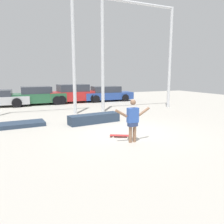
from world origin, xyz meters
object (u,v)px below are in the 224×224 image
(skateboarder, at_px, (133,119))
(grind_box, at_px, (94,118))
(parked_car_red, at_px, (74,94))
(parked_car_blue, at_px, (107,94))
(manual_pad, at_px, (12,125))
(parked_car_green, at_px, (38,96))
(skateboard, at_px, (121,136))

(skateboarder, xyz_separation_m, grind_box, (-0.21, 3.41, -0.60))
(parked_car_red, height_order, parked_car_blue, parked_car_red)
(manual_pad, relative_size, parked_car_green, 0.69)
(parked_car_green, distance_m, parked_car_blue, 5.81)
(parked_car_green, bearing_deg, parked_car_red, 1.86)
(skateboard, bearing_deg, parked_car_blue, 99.68)
(skateboarder, relative_size, parked_car_red, 0.33)
(skateboarder, bearing_deg, parked_car_blue, 71.36)
(parked_car_blue, bearing_deg, grind_box, -113.44)
(parked_car_red, bearing_deg, skateboarder, -97.36)
(manual_pad, height_order, parked_car_green, parked_car_green)
(skateboard, xyz_separation_m, manual_pad, (-3.73, 3.37, 0.03))
(parked_car_green, xyz_separation_m, parked_car_blue, (5.81, -0.04, -0.05))
(manual_pad, xyz_separation_m, parked_car_green, (1.80, 7.41, 0.59))
(skateboarder, relative_size, parked_car_blue, 0.34)
(manual_pad, distance_m, parked_car_blue, 10.61)
(skateboard, distance_m, grind_box, 2.71)
(skateboarder, bearing_deg, parked_car_green, 99.68)
(skateboarder, relative_size, manual_pad, 0.54)
(grind_box, distance_m, manual_pad, 3.69)
(skateboarder, relative_size, skateboard, 1.86)
(skateboard, bearing_deg, grind_box, 121.64)
(skateboard, distance_m, parked_car_green, 10.97)
(grind_box, bearing_deg, skateboarder, -86.46)
(grind_box, distance_m, parked_car_blue, 8.98)
(skateboard, relative_size, parked_car_blue, 0.18)
(parked_car_red, bearing_deg, parked_car_blue, -5.99)
(parked_car_blue, bearing_deg, parked_car_red, 179.99)
(skateboard, bearing_deg, parked_car_green, 129.71)
(grind_box, bearing_deg, parked_car_blue, 63.66)
(skateboarder, bearing_deg, parked_car_red, 85.31)
(skateboard, relative_size, parked_car_red, 0.18)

